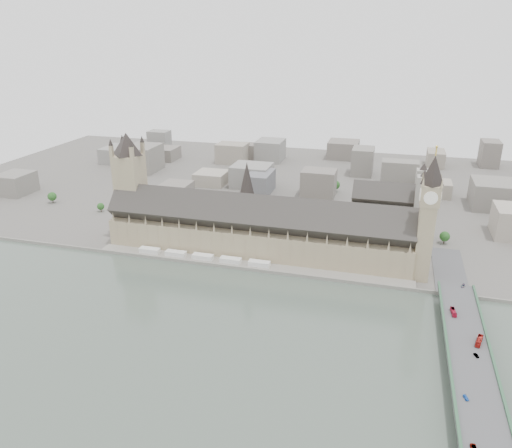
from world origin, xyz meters
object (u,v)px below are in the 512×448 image
(westminster_abbey, at_px, (390,211))
(car_grey, at_px, (474,448))
(palace_of_westminster, at_px, (256,230))
(car_blue, at_px, (466,398))
(red_bus_north, at_px, (453,312))
(elizabeth_tower, at_px, (428,210))
(red_bus_south, at_px, (479,341))
(westminster_bridge, at_px, (466,347))
(car_approach, at_px, (463,286))
(victoria_tower, at_px, (130,181))
(car_silver, at_px, (476,355))

(westminster_abbey, xyz_separation_m, car_grey, (44.65, -272.46, -14.05))
(palace_of_westminster, xyz_separation_m, car_blue, (155.67, -162.82, -11.73))
(red_bus_north, relative_size, car_blue, 2.48)
(elizabeth_tower, relative_size, red_bus_south, 8.85)
(elizabeth_tower, xyz_separation_m, car_blue, (17.67, -151.12, -47.11))
(westminster_abbey, distance_m, red_bus_south, 193.80)
(westminster_bridge, distance_m, red_bus_south, 9.58)
(car_blue, bearing_deg, westminster_abbey, 82.29)
(elizabeth_tower, height_order, car_approach, elizabeth_tower)
(palace_of_westminster, relative_size, elizabeth_tower, 2.47)
(westminster_abbey, distance_m, red_bus_north, 160.76)
(westminster_abbey, relative_size, car_grey, 12.13)
(red_bus_south, xyz_separation_m, car_approach, (-1.78, 72.89, -0.96))
(victoria_tower, height_order, westminster_abbey, victoria_tower)
(car_silver, bearing_deg, car_blue, -128.40)
(victoria_tower, xyz_separation_m, car_blue, (277.67, -169.12, -44.23))
(elizabeth_tower, distance_m, car_grey, 192.15)
(car_blue, height_order, car_silver, car_blue)
(westminster_bridge, bearing_deg, palace_of_westminster, 146.51)
(westminster_bridge, xyz_separation_m, red_bus_north, (-5.45, 28.93, 6.60))
(elizabeth_tower, xyz_separation_m, westminster_abbey, (-27.08, 87.00, -33.01))
(westminster_abbey, bearing_deg, westminster_bridge, -74.36)
(victoria_tower, xyz_separation_m, red_bus_south, (290.40, -115.61, -43.26))
(red_bus_south, height_order, car_approach, red_bus_south)
(victoria_tower, relative_size, red_bus_south, 8.24)
(red_bus_south, bearing_deg, westminster_abbey, 123.21)
(car_grey, height_order, car_approach, car_grey)
(westminster_bridge, bearing_deg, car_blue, -96.49)
(red_bus_north, bearing_deg, red_bus_south, -74.91)
(car_silver, xyz_separation_m, car_grey, (-9.65, -73.56, 0.11))
(westminster_bridge, xyz_separation_m, westminster_abbey, (-51.08, 182.50, 19.96))
(victoria_tower, bearing_deg, red_bus_south, -21.71)
(victoria_tower, height_order, car_approach, victoria_tower)
(car_blue, bearing_deg, car_silver, 57.94)
(victoria_tower, relative_size, car_silver, 24.58)
(car_blue, bearing_deg, red_bus_south, 58.26)
(elizabeth_tower, xyz_separation_m, car_silver, (27.23, -111.91, -47.17))
(victoria_tower, xyz_separation_m, car_silver, (287.23, -129.91, -44.28))
(elizabeth_tower, distance_m, westminster_abbey, 96.91)
(westminster_bridge, height_order, car_grey, car_grey)
(victoria_tower, bearing_deg, car_grey, -36.24)
(palace_of_westminster, distance_m, westminster_bridge, 195.05)
(red_bus_north, xyz_separation_m, car_silver, (8.68, -45.34, -0.80))
(elizabeth_tower, distance_m, car_silver, 124.45)
(westminster_bridge, xyz_separation_m, car_grey, (-6.42, -89.96, 5.90))
(red_bus_north, bearing_deg, car_blue, -96.40)
(elizabeth_tower, height_order, car_silver, elizabeth_tower)
(red_bus_south, bearing_deg, car_silver, -86.59)
(car_blue, xyz_separation_m, car_silver, (9.56, 39.21, -0.06))
(red_bus_south, xyz_separation_m, car_silver, (-3.17, -14.29, -1.02))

